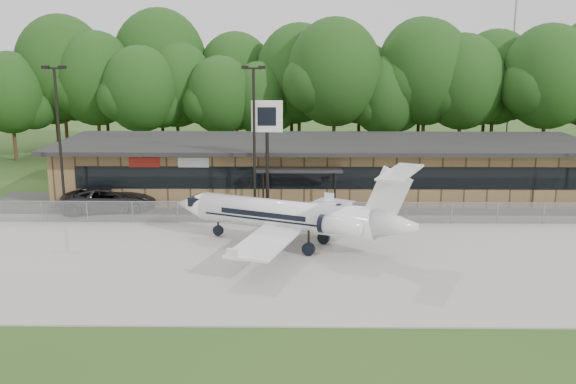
{
  "coord_description": "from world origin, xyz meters",
  "views": [
    {
      "loc": [
        -2.2,
        -25.73,
        11.44
      ],
      "look_at": [
        -2.69,
        12.0,
        2.85
      ],
      "focal_mm": 40.0,
      "sensor_mm": 36.0,
      "label": 1
    }
  ],
  "objects_px": {
    "terminal": "(324,167)",
    "business_jet": "(294,217)",
    "pole_sign": "(267,129)",
    "suv": "(109,199)"
  },
  "relations": [
    {
      "from": "pole_sign",
      "to": "business_jet",
      "type": "bearing_deg",
      "value": -73.25
    },
    {
      "from": "terminal",
      "to": "pole_sign",
      "type": "height_order",
      "value": "pole_sign"
    },
    {
      "from": "terminal",
      "to": "suv",
      "type": "bearing_deg",
      "value": -159.4
    },
    {
      "from": "terminal",
      "to": "business_jet",
      "type": "relative_size",
      "value": 2.74
    },
    {
      "from": "terminal",
      "to": "pole_sign",
      "type": "relative_size",
      "value": 5.16
    },
    {
      "from": "business_jet",
      "to": "suv",
      "type": "relative_size",
      "value": 2.31
    },
    {
      "from": "business_jet",
      "to": "pole_sign",
      "type": "bearing_deg",
      "value": 128.22
    },
    {
      "from": "business_jet",
      "to": "suv",
      "type": "bearing_deg",
      "value": 171.11
    },
    {
      "from": "terminal",
      "to": "pole_sign",
      "type": "distance_m",
      "value": 9.14
    },
    {
      "from": "business_jet",
      "to": "suv",
      "type": "height_order",
      "value": "business_jet"
    }
  ]
}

